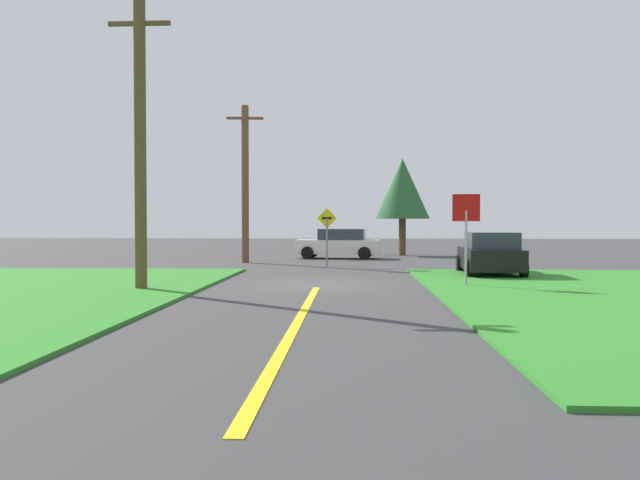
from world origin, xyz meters
TOP-DOWN VIEW (x-y plane):
  - ground_plane at (0.00, 0.00)m, footprint 120.00×120.00m
  - lane_stripe_center at (0.00, -8.00)m, footprint 0.20×14.00m
  - stop_sign at (4.53, -0.66)m, footprint 0.83×0.10m
  - car_on_crossroad at (6.19, 3.85)m, footprint 2.28×4.38m
  - car_approaching_junction at (0.33, 15.36)m, footprint 4.69×2.30m
  - utility_pole_near at (-5.03, -2.10)m, footprint 1.80×0.34m
  - utility_pole_mid at (-4.17, 11.28)m, footprint 1.80×0.36m
  - direction_sign at (-0.07, 8.91)m, footprint 0.90×0.20m
  - oak_tree_left at (4.07, 18.91)m, footprint 3.27×3.27m

SIDE VIEW (x-z plane):
  - ground_plane at x=0.00m, z-range 0.00..0.00m
  - lane_stripe_center at x=0.00m, z-range 0.00..0.01m
  - car_approaching_junction at x=0.33m, z-range 0.00..1.62m
  - car_on_crossroad at x=6.19m, z-range 0.00..1.62m
  - direction_sign at x=-0.07m, z-range 0.32..2.94m
  - stop_sign at x=4.53m, z-range 0.61..3.44m
  - utility_pole_mid at x=-4.17m, z-range 0.08..7.77m
  - oak_tree_left at x=4.07m, z-range 1.07..6.87m
  - utility_pole_near at x=-5.03m, z-range 0.09..8.44m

